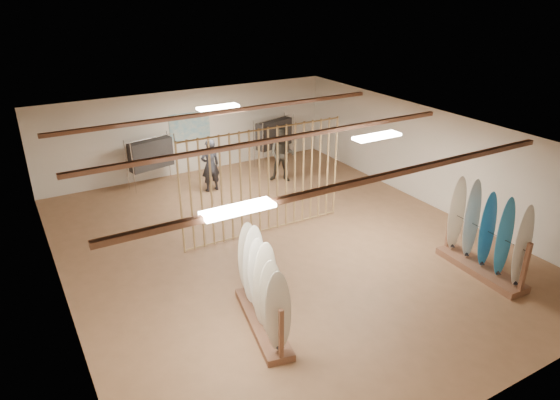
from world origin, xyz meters
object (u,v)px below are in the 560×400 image
shopper_a (210,162)px  shopper_b (282,151)px  rack_right (485,244)px  clothing_rack_a (151,154)px  rack_left (262,297)px  clothing_rack_b (274,134)px

shopper_a → shopper_b: 2.37m
shopper_a → rack_right: bearing=111.1°
clothing_rack_a → rack_right: bearing=-74.6°
rack_left → clothing_rack_a: rack_left is taller
rack_right → shopper_b: size_ratio=1.10×
clothing_rack_a → shopper_a: size_ratio=0.86×
clothing_rack_b → rack_left: bearing=-137.8°
rack_right → clothing_rack_b: rack_right is taller
clothing_rack_a → shopper_b: (3.76, -1.73, -0.04)m
rack_left → clothing_rack_a: bearing=98.8°
rack_left → shopper_b: bearing=68.1°
rack_right → clothing_rack_a: bearing=121.5°
rack_right → clothing_rack_b: bearing=95.6°
clothing_rack_b → shopper_a: shopper_a is taller
shopper_b → clothing_rack_b: bearing=105.4°
rack_right → clothing_rack_b: (-0.40, 8.72, 0.38)m
rack_right → shopper_a: (-3.35, 7.47, 0.23)m
clothing_rack_a → shopper_a: bearing=-55.9°
clothing_rack_b → shopper_a: 3.21m
clothing_rack_a → rack_left: bearing=-105.7°
rack_left → rack_right: (5.13, -0.79, 0.08)m
clothing_rack_a → shopper_a: shopper_a is taller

